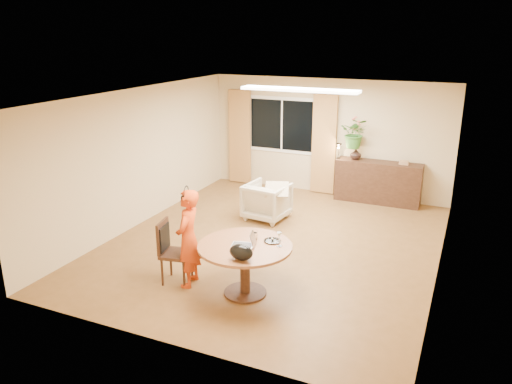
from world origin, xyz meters
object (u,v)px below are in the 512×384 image
Objects in this scene: dining_chair at (176,252)px; child at (188,238)px; sideboard at (378,182)px; dining_table at (245,256)px; armchair at (267,201)px.

child is (0.21, 0.01, 0.26)m from dining_chair.
dining_chair is 0.52× the size of sideboard.
dining_chair reaches higher than dining_table.
child is at bearing -175.45° from dining_table.
dining_chair is at bearing -98.76° from child.
armchair is (-0.00, 2.97, -0.37)m from child.
sideboard is at bearing -127.12° from armchair.
dining_table is 3.04m from armchair.
dining_chair is at bearing 92.63° from armchair.
armchair is at bearing 74.59° from dining_chair.
sideboard is at bearing 78.81° from dining_table.
sideboard is (2.03, 4.87, -0.02)m from dining_chair.
dining_table is at bearing -101.19° from sideboard.
dining_chair reaches higher than armchair.
dining_table is at bearing 83.91° from child.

